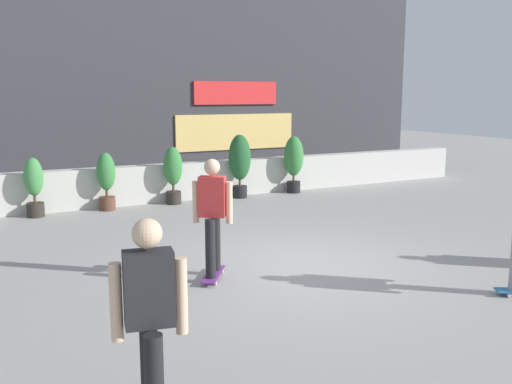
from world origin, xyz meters
TOP-DOWN VIEW (x-y plane):
  - ground_plane at (0.00, 0.00)m, footprint 48.00×48.00m
  - planter_wall at (0.00, 6.00)m, footprint 18.00×0.40m
  - building_backdrop at (0.01, 10.00)m, footprint 20.00×2.08m
  - potted_plant_0 at (-3.14, 5.55)m, footprint 0.39×0.39m
  - potted_plant_1 at (-1.63, 5.55)m, footprint 0.41×0.41m
  - potted_plant_2 at (-0.07, 5.55)m, footprint 0.44×0.44m
  - potted_plant_3 at (1.68, 5.55)m, footprint 0.55×0.55m
  - potted_plant_4 at (3.26, 5.55)m, footprint 0.51×0.51m
  - skater_far_right at (-1.44, 0.05)m, footprint 0.62×0.77m
  - skater_by_wall_right at (-3.34, -3.15)m, footprint 0.55×0.82m

SIDE VIEW (x-z plane):
  - ground_plane at x=0.00m, z-range 0.00..0.00m
  - planter_wall at x=0.00m, z-range 0.00..0.90m
  - potted_plant_0 at x=-3.14m, z-range 0.06..1.31m
  - potted_plant_1 at x=-1.63m, z-range 0.07..1.36m
  - potted_plant_2 at x=-0.07m, z-range 0.09..1.44m
  - potted_plant_4 at x=3.26m, z-range 0.12..1.61m
  - potted_plant_3 at x=1.68m, z-range 0.14..1.72m
  - skater_far_right at x=-1.44m, z-range 0.09..1.79m
  - skater_by_wall_right at x=-3.34m, z-range 0.09..1.79m
  - building_backdrop at x=0.01m, z-range 0.00..6.50m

